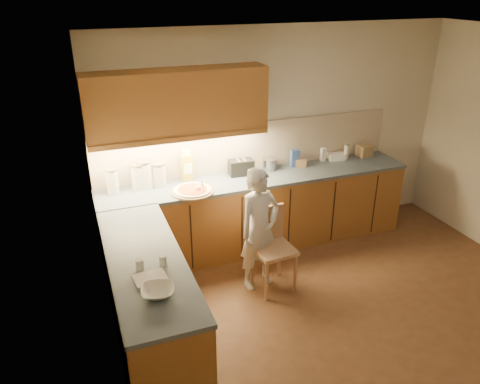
{
  "coord_description": "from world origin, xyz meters",
  "views": [
    {
      "loc": [
        -2.38,
        -3.0,
        3.03
      ],
      "look_at": [
        -0.8,
        1.2,
        1.0
      ],
      "focal_mm": 35.0,
      "sensor_mm": 36.0,
      "label": 1
    }
  ],
  "objects": [
    {
      "name": "l_counter",
      "position": [
        -0.92,
        1.25,
        0.46
      ],
      "size": [
        3.77,
        2.62,
        0.92
      ],
      "color": "#9A622C",
      "rests_on": "ground"
    },
    {
      "name": "wooden_chair",
      "position": [
        -0.57,
        0.88,
        0.52
      ],
      "size": [
        0.43,
        0.43,
        0.89
      ],
      "rotation": [
        0.0,
        0.0,
        0.08
      ],
      "color": "tan",
      "rests_on": "ground"
    },
    {
      "name": "spice_jar_b",
      "position": [
        -1.83,
        0.24,
        0.96
      ],
      "size": [
        0.07,
        0.07,
        0.08
      ],
      "primitive_type": "cylinder",
      "rotation": [
        0.0,
        0.0,
        -0.07
      ],
      "color": "white",
      "rests_on": "l_counter"
    },
    {
      "name": "card_box_b",
      "position": [
        1.2,
        1.87,
        0.99
      ],
      "size": [
        0.21,
        0.17,
        0.15
      ],
      "primitive_type": "cube",
      "rotation": [
        0.0,
        0.0,
        0.12
      ],
      "color": "tan",
      "rests_on": "l_counter"
    },
    {
      "name": "tall_jar",
      "position": [
        0.9,
        1.84,
        1.03
      ],
      "size": [
        0.07,
        0.07,
        0.21
      ],
      "rotation": [
        0.0,
        0.0,
        0.04
      ],
      "color": "white",
      "rests_on": "l_counter"
    },
    {
      "name": "blue_box",
      "position": [
        0.17,
        1.86,
        1.03
      ],
      "size": [
        0.11,
        0.08,
        0.21
      ],
      "primitive_type": "cube",
      "rotation": [
        0.0,
        0.0,
        -0.04
      ],
      "color": "#335299",
      "rests_on": "l_counter"
    },
    {
      "name": "pizza_on_board",
      "position": [
        -1.22,
        1.54,
        0.94
      ],
      "size": [
        0.46,
        0.46,
        0.19
      ],
      "rotation": [
        0.0,
        0.0,
        -0.29
      ],
      "color": "#A37F51",
      "rests_on": "l_counter"
    },
    {
      "name": "dough_cloth",
      "position": [
        -1.96,
        0.07,
        0.93
      ],
      "size": [
        0.26,
        0.22,
        0.02
      ],
      "primitive_type": "cube",
      "rotation": [
        0.0,
        0.0,
        0.09
      ],
      "color": "silver",
      "rests_on": "l_counter"
    },
    {
      "name": "steel_pot",
      "position": [
        -0.17,
        1.87,
        0.99
      ],
      "size": [
        0.18,
        0.18,
        0.14
      ],
      "color": "#A1A1A5",
      "rests_on": "l_counter"
    },
    {
      "name": "toaster",
      "position": [
        -0.55,
        1.84,
        1.01
      ],
      "size": [
        0.3,
        0.19,
        0.19
      ],
      "rotation": [
        0.0,
        0.0,
        -0.08
      ],
      "color": "black",
      "rests_on": "l_counter"
    },
    {
      "name": "canister_b",
      "position": [
        -1.75,
        1.85,
        1.07
      ],
      "size": [
        0.17,
        0.17,
        0.3
      ],
      "rotation": [
        0.0,
        0.0,
        0.04
      ],
      "color": "beige",
      "rests_on": "l_counter"
    },
    {
      "name": "oil_jug",
      "position": [
        -1.19,
        1.9,
        1.09
      ],
      "size": [
        0.14,
        0.11,
        0.37
      ],
      "rotation": [
        0.0,
        0.0,
        0.17
      ],
      "color": "gold",
      "rests_on": "l_counter"
    },
    {
      "name": "canister_c",
      "position": [
        -1.67,
        1.85,
        1.08
      ],
      "size": [
        0.17,
        0.17,
        0.32
      ],
      "rotation": [
        0.0,
        0.0,
        0.2
      ],
      "color": "white",
      "rests_on": "l_counter"
    },
    {
      "name": "room",
      "position": [
        0.0,
        0.0,
        1.68
      ],
      "size": [
        4.54,
        4.5,
        2.62
      ],
      "color": "#57351D",
      "rests_on": "ground"
    },
    {
      "name": "mixing_bowl",
      "position": [
        -1.95,
        -0.14,
        0.95
      ],
      "size": [
        0.29,
        0.29,
        0.06
      ],
      "primitive_type": "imported",
      "rotation": [
        0.0,
        0.0,
        -0.2
      ],
      "color": "white",
      "rests_on": "l_counter"
    },
    {
      "name": "flat_pack",
      "position": [
        0.78,
        1.89,
        0.96
      ],
      "size": [
        0.23,
        0.18,
        0.08
      ],
      "primitive_type": "cube",
      "rotation": [
        0.0,
        0.0,
        -0.19
      ],
      "color": "white",
      "rests_on": "l_counter"
    },
    {
      "name": "white_bottle",
      "position": [
        0.6,
        1.91,
        1.01
      ],
      "size": [
        0.06,
        0.06,
        0.17
      ],
      "primitive_type": "cube",
      "rotation": [
        0.0,
        0.0,
        0.07
      ],
      "color": "white",
      "rests_on": "l_counter"
    },
    {
      "name": "spice_jar_a",
      "position": [
        -2.02,
        0.25,
        0.96
      ],
      "size": [
        0.08,
        0.08,
        0.09
      ],
      "primitive_type": "cylinder",
      "rotation": [
        0.0,
        0.0,
        0.38
      ],
      "color": "silver",
      "rests_on": "l_counter"
    },
    {
      "name": "canister_d",
      "position": [
        -1.53,
        1.85,
        1.06
      ],
      "size": [
        0.17,
        0.17,
        0.28
      ],
      "rotation": [
        0.0,
        0.0,
        0.38
      ],
      "color": "beige",
      "rests_on": "l_counter"
    },
    {
      "name": "card_box_a",
      "position": [
        0.24,
        1.83,
        0.97
      ],
      "size": [
        0.15,
        0.13,
        0.09
      ],
      "primitive_type": "cube",
      "rotation": [
        0.0,
        0.0,
        -0.31
      ],
      "color": "#977351",
      "rests_on": "l_counter"
    },
    {
      "name": "upper_cabinets",
      "position": [
        -1.27,
        1.82,
        1.85
      ],
      "size": [
        1.95,
        0.36,
        0.73
      ],
      "color": "#9A622C",
      "rests_on": "ground"
    },
    {
      "name": "canister_a",
      "position": [
        -2.04,
        1.83,
        1.06
      ],
      "size": [
        0.14,
        0.14,
        0.29
      ],
      "rotation": [
        0.0,
        0.0,
        -0.29
      ],
      "color": "beige",
      "rests_on": "l_counter"
    },
    {
      "name": "child",
      "position": [
        -0.69,
        0.93,
        0.67
      ],
      "size": [
        0.56,
        0.45,
        1.34
      ],
      "primitive_type": "imported",
      "rotation": [
        0.0,
        0.0,
        0.29
      ],
      "color": "silver",
      "rests_on": "ground"
    },
    {
      "name": "backsplash",
      "position": [
        -0.38,
        1.99,
        1.21
      ],
      "size": [
        3.75,
        0.02,
        0.58
      ],
      "primitive_type": "cube",
      "color": "#C0AE94",
      "rests_on": "l_counter"
    }
  ]
}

